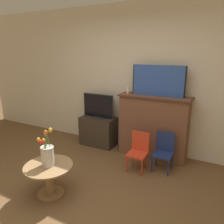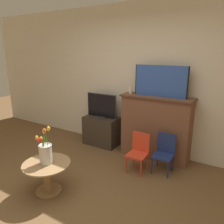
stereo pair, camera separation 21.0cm
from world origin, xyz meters
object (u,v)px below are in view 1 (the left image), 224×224
object	(u,v)px
tv_monitor	(98,106)
chair_red	(138,150)
chair_blue	(164,150)
vase_tulips	(47,154)
painting	(158,81)

from	to	relation	value
tv_monitor	chair_red	world-z (taller)	tv_monitor
chair_blue	vase_tulips	size ratio (longest dim) A/B	1.20
chair_red	chair_blue	bearing A→B (deg)	26.15
chair_red	chair_blue	size ratio (longest dim) A/B	1.00
painting	chair_red	distance (m)	1.20
tv_monitor	vase_tulips	bearing A→B (deg)	-81.16
tv_monitor	chair_blue	world-z (taller)	tv_monitor
painting	tv_monitor	bearing A→B (deg)	-178.53
painting	chair_blue	size ratio (longest dim) A/B	1.48
painting	chair_blue	world-z (taller)	painting
tv_monitor	chair_red	xyz separation A→B (m)	(1.08, -0.54, -0.48)
painting	chair_red	size ratio (longest dim) A/B	1.48
chair_blue	vase_tulips	xyz separation A→B (m)	(-1.17, -1.35, 0.26)
chair_red	painting	bearing A→B (deg)	80.53
tv_monitor	vase_tulips	world-z (taller)	tv_monitor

